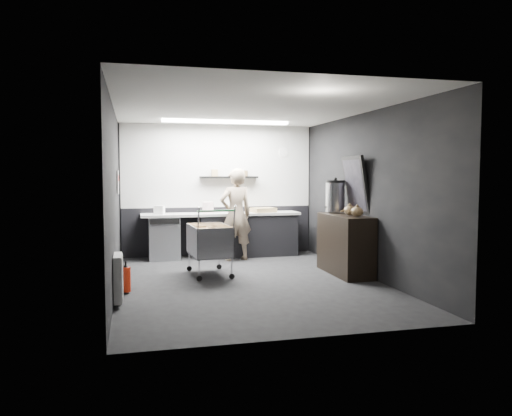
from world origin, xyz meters
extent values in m
plane|color=black|center=(0.00, 0.00, 0.00)|extent=(5.50, 5.50, 0.00)
plane|color=silver|center=(0.00, 0.00, 2.70)|extent=(5.50, 5.50, 0.00)
plane|color=black|center=(0.00, 2.75, 1.35)|extent=(5.50, 0.00, 5.50)
plane|color=black|center=(0.00, -2.75, 1.35)|extent=(5.50, 0.00, 5.50)
plane|color=black|center=(-2.00, 0.00, 1.35)|extent=(0.00, 5.50, 5.50)
plane|color=black|center=(2.00, 0.00, 1.35)|extent=(0.00, 5.50, 5.50)
cube|color=beige|center=(0.00, 2.73, 1.85)|extent=(3.95, 0.02, 1.70)
cube|color=black|center=(0.00, 2.73, 0.50)|extent=(3.95, 0.02, 1.00)
cube|color=black|center=(0.20, 2.62, 1.62)|extent=(1.20, 0.22, 0.04)
cylinder|color=silver|center=(1.40, 2.72, 2.15)|extent=(0.20, 0.03, 0.20)
cube|color=silver|center=(-1.98, 1.30, 1.55)|extent=(0.02, 0.30, 0.40)
cube|color=red|center=(-1.98, 1.30, 1.62)|extent=(0.02, 0.22, 0.10)
cube|color=silver|center=(-1.94, -0.90, 0.35)|extent=(0.10, 0.50, 0.60)
cube|color=white|center=(0.00, 1.85, 2.67)|extent=(2.40, 0.20, 0.04)
cube|color=black|center=(0.55, 2.42, 0.42)|extent=(2.00, 0.56, 0.85)
cube|color=beige|center=(0.00, 2.42, 0.88)|extent=(3.20, 0.60, 0.05)
cube|color=#9EA0A5|center=(-1.15, 2.42, 0.42)|extent=(0.60, 0.58, 0.85)
cube|color=black|center=(-1.15, 2.12, 0.78)|extent=(0.56, 0.02, 0.10)
imported|color=beige|center=(0.21, 1.97, 0.90)|extent=(0.72, 0.54, 1.79)
cube|color=silver|center=(-0.51, 0.68, 0.34)|extent=(0.68, 0.99, 0.02)
cube|color=silver|center=(-0.80, 0.68, 0.59)|extent=(0.09, 0.95, 0.50)
cube|color=silver|center=(-0.21, 0.68, 0.59)|extent=(0.09, 0.95, 0.50)
cube|color=silver|center=(-0.51, 0.22, 0.59)|extent=(0.61, 0.06, 0.50)
cube|color=silver|center=(-0.51, 1.15, 0.59)|extent=(0.61, 0.06, 0.50)
cylinder|color=silver|center=(-0.77, 0.25, 0.19)|extent=(0.02, 0.02, 0.33)
cylinder|color=silver|center=(-0.24, 0.25, 0.19)|extent=(0.02, 0.02, 0.33)
cylinder|color=silver|center=(-0.77, 1.12, 0.19)|extent=(0.02, 0.02, 0.33)
cylinder|color=silver|center=(-0.24, 1.12, 0.19)|extent=(0.02, 0.02, 0.33)
cylinder|color=#268E42|center=(-0.51, 0.16, 1.12)|extent=(0.61, 0.08, 0.03)
cube|color=olive|center=(-0.64, 0.79, 0.57)|extent=(0.29, 0.35, 0.42)
cube|color=olive|center=(-0.35, 0.55, 0.55)|extent=(0.27, 0.33, 0.38)
cylinder|color=black|center=(-0.77, 0.25, 0.04)|extent=(0.09, 0.04, 0.09)
cylinder|color=black|center=(-0.77, 1.12, 0.04)|extent=(0.09, 0.04, 0.09)
cylinder|color=black|center=(-0.24, 0.25, 0.04)|extent=(0.09, 0.04, 0.09)
cylinder|color=black|center=(-0.24, 1.12, 0.04)|extent=(0.09, 0.04, 0.09)
cube|color=black|center=(1.73, 0.22, 0.50)|extent=(0.50, 1.33, 1.00)
cylinder|color=silver|center=(1.73, 0.66, 1.28)|extent=(0.33, 0.33, 0.51)
cylinder|color=black|center=(1.73, 0.66, 1.56)|extent=(0.33, 0.33, 0.04)
sphere|color=black|center=(1.73, 0.66, 1.60)|extent=(0.06, 0.06, 0.06)
ellipsoid|color=brown|center=(1.73, 0.05, 1.09)|extent=(0.20, 0.20, 0.16)
ellipsoid|color=brown|center=(1.73, -0.23, 1.09)|extent=(0.20, 0.20, 0.16)
cube|color=black|center=(1.94, 0.27, 1.50)|extent=(0.22, 0.78, 0.99)
cube|color=black|center=(1.92, 0.27, 1.50)|extent=(0.16, 0.67, 0.86)
cylinder|color=red|center=(-1.85, -0.31, 0.20)|extent=(0.13, 0.13, 0.35)
cone|color=black|center=(-1.85, -0.31, 0.40)|extent=(0.09, 0.09, 0.05)
cylinder|color=black|center=(-1.85, -0.31, 0.43)|extent=(0.03, 0.03, 0.05)
cube|color=#A48957|center=(0.87, 2.37, 0.95)|extent=(0.53, 0.44, 0.09)
cylinder|color=#F6D5D9|center=(-0.27, 2.42, 1.01)|extent=(0.23, 0.23, 0.23)
cube|color=silver|center=(-1.24, 2.37, 0.98)|extent=(0.23, 0.20, 0.17)
camera|label=1|loc=(-1.73, -7.52, 1.70)|focal=35.00mm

